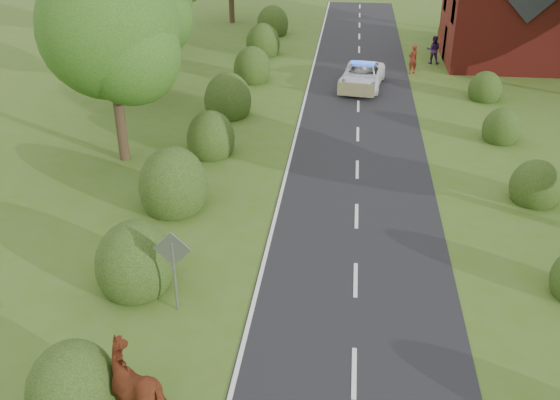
# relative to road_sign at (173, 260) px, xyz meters

# --- Properties ---
(ground) EXTENTS (120.00, 120.00, 0.00)m
(ground) POSITION_rel_road_sign_xyz_m (5.00, -2.00, -1.65)
(ground) COLOR #416317
(road) EXTENTS (6.00, 70.00, 0.02)m
(road) POSITION_rel_road_sign_xyz_m (5.00, 13.00, -1.64)
(road) COLOR black
(road) RESTS_ON ground
(road_markings) EXTENTS (4.96, 70.00, 0.01)m
(road_markings) POSITION_rel_road_sign_xyz_m (3.40, 10.93, -1.63)
(road_markings) COLOR white
(road_markings) RESTS_ON road
(hedgerow_left) EXTENTS (2.75, 50.41, 3.00)m
(hedgerow_left) POSITION_rel_road_sign_xyz_m (-1.51, 9.69, -0.91)
(hedgerow_left) COLOR black
(hedgerow_left) RESTS_ON ground
(hedgerow_right) EXTENTS (2.10, 45.78, 2.10)m
(hedgerow_right) POSITION_rel_road_sign_xyz_m (11.60, 9.21, -1.10)
(hedgerow_right) COLOR black
(hedgerow_right) RESTS_ON ground
(tree_left_a) EXTENTS (5.74, 5.60, 8.38)m
(tree_left_a) POSITION_rel_road_sign_xyz_m (-4.75, 9.86, 3.69)
(tree_left_a) COLOR #332316
(tree_left_a) RESTS_ON ground
(tree_left_b) EXTENTS (5.74, 5.60, 8.07)m
(tree_left_b) POSITION_rel_road_sign_xyz_m (-6.25, 17.86, 3.39)
(tree_left_b) COLOR #332316
(tree_left_b) RESTS_ON ground
(road_sign) EXTENTS (1.06, 0.08, 2.53)m
(road_sign) POSITION_rel_road_sign_xyz_m (0.00, 0.00, 0.00)
(road_sign) COLOR gray
(road_sign) RESTS_ON ground
(house) EXTENTS (8.00, 7.40, 9.17)m
(house) POSITION_rel_road_sign_xyz_m (14.49, 28.00, 2.13)
(house) COLOR maroon
(house) RESTS_ON ground
(cow) EXTENTS (2.43, 1.85, 1.54)m
(cow) POSITION_rel_road_sign_xyz_m (0.30, -3.87, -0.89)
(cow) COLOR #60180D
(cow) RESTS_ON ground
(police_van) EXTENTS (2.86, 5.15, 1.50)m
(police_van) POSITION_rel_road_sign_xyz_m (5.16, 21.38, -0.98)
(police_van) COLOR white
(police_van) RESTS_ON ground
(pedestrian_red) EXTENTS (0.77, 0.73, 1.78)m
(pedestrian_red) POSITION_rel_road_sign_xyz_m (8.23, 24.56, -0.76)
(pedestrian_red) COLOR maroon
(pedestrian_red) RESTS_ON ground
(pedestrian_purple) EXTENTS (0.93, 0.76, 1.79)m
(pedestrian_purple) POSITION_rel_road_sign_xyz_m (9.72, 27.04, -0.76)
(pedestrian_purple) COLOR #381D4E
(pedestrian_purple) RESTS_ON ground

